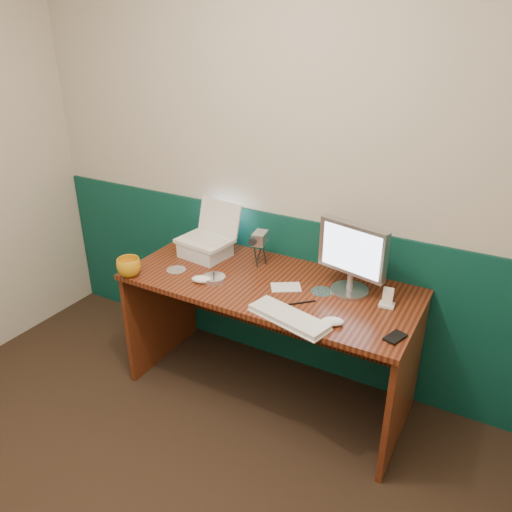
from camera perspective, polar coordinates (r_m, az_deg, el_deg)
The scene contains 19 objects.
back_wall at distance 2.88m, azimuth 3.55°, elevation 9.31°, with size 3.50×0.04×2.50m, color beige.
wainscot at distance 3.16m, azimuth 3.09°, elevation -3.95°, with size 3.48×0.02×1.00m, color #073230.
desk at distance 2.92m, azimuth 1.46°, elevation -9.52°, with size 1.60×0.70×0.75m, color #3B130A.
laptop_riser at distance 3.01m, azimuth -5.83°, elevation 0.77°, with size 0.26×0.22×0.09m, color silver.
laptop at distance 2.95m, azimuth -5.97°, elevation 3.79°, with size 0.30×0.23×0.25m, color white, non-canonical shape.
monitor at distance 2.59m, azimuth 10.95°, elevation -0.40°, with size 0.38×0.11×0.38m, color #A3A4A8, non-canonical shape.
keyboard at distance 2.39m, azimuth 3.77°, elevation -7.06°, with size 0.40×0.13×0.02m, color white.
mouse_right at distance 2.37m, azimuth 8.72°, elevation -7.40°, with size 0.11×0.06×0.04m, color white.
mouse_left at distance 2.72m, azimuth -6.22°, elevation -2.66°, with size 0.11×0.07×0.04m, color white.
mug at distance 2.86m, azimuth -14.33°, elevation -1.23°, with size 0.13×0.13×0.10m, color orange.
camcorder at distance 2.87m, azimuth 0.45°, elevation 0.77°, with size 0.09×0.13×0.19m, color #B5B6BA, non-canonical shape.
cd_spindle at distance 2.74m, azimuth -4.82°, elevation -2.58°, with size 0.13×0.13×0.03m, color silver.
cd_loose_a at distance 2.89m, azimuth -9.10°, elevation -1.55°, with size 0.11×0.11×0.00m, color silver.
cd_loose_b at distance 2.65m, azimuth 7.55°, elevation -4.03°, with size 0.12×0.12×0.00m, color silver.
pen at distance 2.53m, azimuth 5.27°, elevation -5.32°, with size 0.01×0.01×0.15m, color black.
papers at distance 2.67m, azimuth 3.43°, elevation -3.58°, with size 0.16×0.10×0.00m, color white.
dock at distance 2.58m, azimuth 14.71°, elevation -5.42°, with size 0.08×0.06×0.01m, color white.
music_player at distance 2.56m, azimuth 14.84°, elevation -4.43°, with size 0.05×0.01×0.09m, color white.
pda at distance 2.35m, azimuth 15.61°, elevation -8.94°, with size 0.06×0.11×0.01m, color black.
Camera 1 is at (1.19, -0.75, 2.04)m, focal length 35.00 mm.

